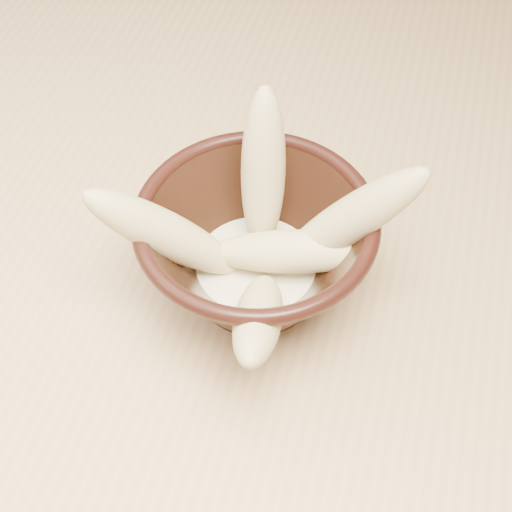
{
  "coord_description": "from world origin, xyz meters",
  "views": [
    {
      "loc": [
        0.02,
        -0.46,
        1.25
      ],
      "look_at": [
        -0.07,
        -0.13,
        0.8
      ],
      "focal_mm": 50.0,
      "sensor_mm": 36.0,
      "label": 1
    }
  ],
  "objects": [
    {
      "name": "banana_right",
      "position": [
        -0.0,
        -0.11,
        0.85
      ],
      "size": [
        0.13,
        0.05,
        0.14
      ],
      "primitive_type": "ellipsoid",
      "rotation": [
        0.69,
        0.0,
        1.74
      ],
      "color": "#CDBE79",
      "rests_on": "bowl"
    },
    {
      "name": "milk_puddle",
      "position": [
        -0.07,
        -0.13,
        0.78
      ],
      "size": [
        0.1,
        0.1,
        0.01
      ],
      "primitive_type": "cylinder",
      "color": "beige",
      "rests_on": "bowl"
    },
    {
      "name": "banana_left",
      "position": [
        -0.13,
        -0.16,
        0.84
      ],
      "size": [
        0.13,
        0.08,
        0.13
      ],
      "primitive_type": "ellipsoid",
      "rotation": [
        0.8,
        0.0,
        -1.21
      ],
      "color": "#CDBE79",
      "rests_on": "bowl"
    },
    {
      "name": "banana_front",
      "position": [
        -0.05,
        -0.2,
        0.82
      ],
      "size": [
        0.05,
        0.13,
        0.09
      ],
      "primitive_type": "ellipsoid",
      "rotation": [
        1.06,
        0.0,
        0.15
      ],
      "color": "#CDBE79",
      "rests_on": "bowl"
    },
    {
      "name": "bowl",
      "position": [
        -0.07,
        -0.13,
        0.81
      ],
      "size": [
        0.19,
        0.19,
        0.1
      ],
      "rotation": [
        0.0,
        0.0,
        0.26
      ],
      "color": "black",
      "rests_on": "table"
    },
    {
      "name": "banana_upright",
      "position": [
        -0.08,
        -0.09,
        0.85
      ],
      "size": [
        0.05,
        0.08,
        0.14
      ],
      "primitive_type": "ellipsoid",
      "rotation": [
        0.3,
        0.0,
        3.35
      ],
      "color": "#CDBE79",
      "rests_on": "bowl"
    },
    {
      "name": "banana_across",
      "position": [
        -0.04,
        -0.13,
        0.82
      ],
      "size": [
        0.14,
        0.06,
        0.05
      ],
      "primitive_type": "ellipsoid",
      "rotation": [
        1.43,
        0.0,
        1.73
      ],
      "color": "#CDBE79",
      "rests_on": "bowl"
    },
    {
      "name": "table",
      "position": [
        0.0,
        0.0,
        0.67
      ],
      "size": [
        1.2,
        0.8,
        0.75
      ],
      "color": "tan",
      "rests_on": "ground"
    }
  ]
}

